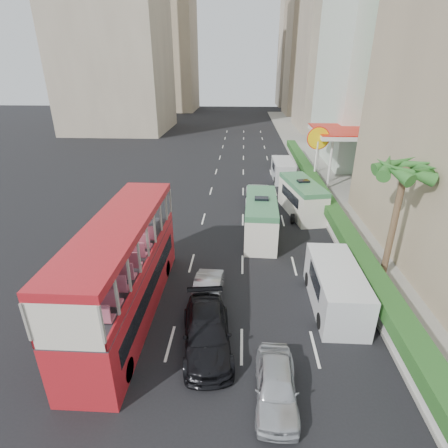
# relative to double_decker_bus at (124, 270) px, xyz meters

# --- Properties ---
(ground_plane) EXTENTS (200.00, 200.00, 0.00)m
(ground_plane) POSITION_rel_double_decker_bus_xyz_m (6.00, 0.00, -2.53)
(ground_plane) COLOR black
(ground_plane) RESTS_ON ground
(double_decker_bus) EXTENTS (2.50, 11.00, 5.06)m
(double_decker_bus) POSITION_rel_double_decker_bus_xyz_m (0.00, 0.00, 0.00)
(double_decker_bus) COLOR red
(double_decker_bus) RESTS_ON ground
(car_silver_lane_a) EXTENTS (1.51, 3.98, 1.30)m
(car_silver_lane_a) POSITION_rel_double_decker_bus_xyz_m (3.78, 0.93, -2.53)
(car_silver_lane_a) COLOR silver
(car_silver_lane_a) RESTS_ON ground
(car_silver_lane_b) EXTENTS (1.66, 3.87, 1.30)m
(car_silver_lane_b) POSITION_rel_double_decker_bus_xyz_m (6.86, -4.58, -2.53)
(car_silver_lane_b) COLOR silver
(car_silver_lane_b) RESTS_ON ground
(car_black) EXTENTS (2.73, 5.28, 1.46)m
(car_black) POSITION_rel_double_decker_bus_xyz_m (4.08, -2.03, -2.53)
(car_black) COLOR black
(car_black) RESTS_ON ground
(van_asset) EXTENTS (2.37, 4.96, 1.36)m
(van_asset) POSITION_rel_double_decker_bus_xyz_m (6.98, 16.07, -2.53)
(van_asset) COLOR silver
(van_asset) RESTS_ON ground
(minibus_near) EXTENTS (2.34, 6.47, 2.84)m
(minibus_near) POSITION_rel_double_decker_bus_xyz_m (6.85, 9.07, -1.11)
(minibus_near) COLOR silver
(minibus_near) RESTS_ON ground
(minibus_far) EXTENTS (3.29, 6.50, 2.75)m
(minibus_far) POSITION_rel_double_decker_bus_xyz_m (10.42, 13.60, -1.15)
(minibus_far) COLOR silver
(minibus_far) RESTS_ON ground
(panel_van_near) EXTENTS (2.21, 5.50, 2.20)m
(panel_van_near) POSITION_rel_double_decker_bus_xyz_m (10.30, 1.15, -1.43)
(panel_van_near) COLOR silver
(panel_van_near) RESTS_ON ground
(panel_van_far) EXTENTS (2.16, 5.20, 2.06)m
(panel_van_far) POSITION_rel_double_decker_bus_xyz_m (9.88, 23.36, -1.50)
(panel_van_far) COLOR silver
(panel_van_far) RESTS_ON ground
(sidewalk) EXTENTS (6.00, 120.00, 0.18)m
(sidewalk) POSITION_rel_double_decker_bus_xyz_m (15.00, 25.00, -2.44)
(sidewalk) COLOR #99968C
(sidewalk) RESTS_ON ground
(kerb_wall) EXTENTS (0.30, 44.00, 1.00)m
(kerb_wall) POSITION_rel_double_decker_bus_xyz_m (12.20, 14.00, -1.85)
(kerb_wall) COLOR silver
(kerb_wall) RESTS_ON sidewalk
(hedge) EXTENTS (1.10, 44.00, 0.70)m
(hedge) POSITION_rel_double_decker_bus_xyz_m (12.20, 14.00, -1.00)
(hedge) COLOR #2D6626
(hedge) RESTS_ON kerb_wall
(palm_tree) EXTENTS (0.36, 0.36, 6.40)m
(palm_tree) POSITION_rel_double_decker_bus_xyz_m (13.80, 4.00, 0.85)
(palm_tree) COLOR brown
(palm_tree) RESTS_ON sidewalk
(shell_station) EXTENTS (6.50, 8.00, 5.50)m
(shell_station) POSITION_rel_double_decker_bus_xyz_m (16.00, 23.00, 0.22)
(shell_station) COLOR silver
(shell_station) RESTS_ON ground
(tower_far_a) EXTENTS (14.00, 14.00, 44.00)m
(tower_far_a) POSITION_rel_double_decker_bus_xyz_m (23.00, 82.00, 19.47)
(tower_far_a) COLOR tan
(tower_far_a) RESTS_ON ground
(tower_far_b) EXTENTS (14.00, 14.00, 40.00)m
(tower_far_b) POSITION_rel_double_decker_bus_xyz_m (23.00, 104.00, 17.47)
(tower_far_b) COLOR #B4A48E
(tower_far_b) RESTS_ON ground
(tower_left_b) EXTENTS (16.00, 16.00, 46.00)m
(tower_left_b) POSITION_rel_double_decker_bus_xyz_m (-16.00, 90.00, 20.47)
(tower_left_b) COLOR tan
(tower_left_b) RESTS_ON ground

